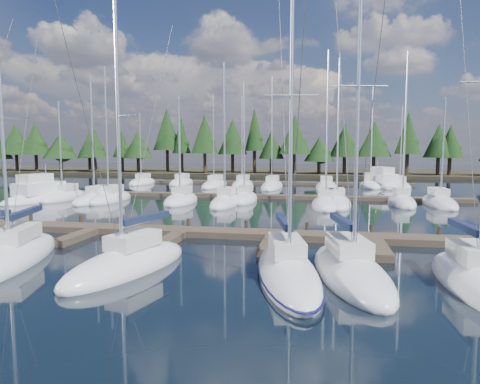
% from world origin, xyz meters
% --- Properties ---
extents(ground, '(260.00, 260.00, 0.00)m').
position_xyz_m(ground, '(0.00, 30.00, 0.00)').
color(ground, black).
rests_on(ground, ground).
extents(far_shore, '(220.00, 30.00, 0.60)m').
position_xyz_m(far_shore, '(0.00, 90.00, 0.30)').
color(far_shore, '#2C2718').
rests_on(far_shore, ground).
extents(main_dock, '(44.00, 6.13, 0.90)m').
position_xyz_m(main_dock, '(0.00, 17.36, 0.20)').
color(main_dock, '#483B2D').
rests_on(main_dock, ground).
extents(back_docks, '(50.00, 21.80, 0.40)m').
position_xyz_m(back_docks, '(0.00, 49.58, 0.20)').
color(back_docks, '#483B2D').
rests_on(back_docks, ground).
extents(front_sailboat_2, '(4.94, 9.74, 12.80)m').
position_xyz_m(front_sailboat_2, '(-6.18, 9.86, 0.28)').
color(front_sailboat_2, silver).
rests_on(front_sailboat_2, ground).
extents(front_sailboat_3, '(4.55, 8.52, 12.79)m').
position_xyz_m(front_sailboat_3, '(0.06, 9.55, 0.29)').
color(front_sailboat_3, silver).
rests_on(front_sailboat_3, ground).
extents(front_sailboat_4, '(4.44, 9.80, 14.16)m').
position_xyz_m(front_sailboat_4, '(7.42, 9.63, 0.29)').
color(front_sailboat_4, silver).
rests_on(front_sailboat_4, ground).
extents(front_sailboat_5, '(4.37, 9.08, 14.84)m').
position_xyz_m(front_sailboat_5, '(10.11, 10.20, 0.30)').
color(front_sailboat_5, silver).
rests_on(front_sailboat_5, ground).
extents(front_sailboat_6, '(2.73, 8.09, 14.81)m').
position_xyz_m(front_sailboat_6, '(14.99, 9.78, 0.31)').
color(front_sailboat_6, silver).
rests_on(front_sailboat_6, ground).
extents(back_sailboat_rows, '(42.67, 33.37, 16.59)m').
position_xyz_m(back_sailboat_rows, '(1.01, 45.02, 0.27)').
color(back_sailboat_rows, silver).
rests_on(back_sailboat_rows, ground).
extents(motor_yacht_left, '(4.98, 10.13, 4.85)m').
position_xyz_m(motor_yacht_left, '(-21.06, 32.65, 0.53)').
color(motor_yacht_left, silver).
rests_on(motor_yacht_left, ground).
extents(motor_yacht_right, '(6.86, 10.44, 4.98)m').
position_xyz_m(motor_yacht_right, '(17.62, 56.76, 0.54)').
color(motor_yacht_right, silver).
rests_on(motor_yacht_right, ground).
extents(tree_line, '(186.85, 11.65, 14.11)m').
position_xyz_m(tree_line, '(-5.11, 80.27, 7.26)').
color(tree_line, black).
rests_on(tree_line, far_shore).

